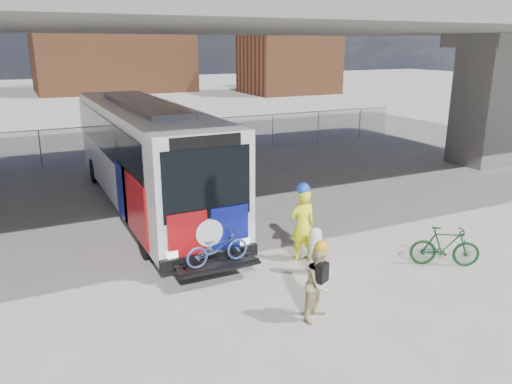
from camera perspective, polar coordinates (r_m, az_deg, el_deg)
ground at (r=14.84m, az=-0.24°, el=-5.39°), size 160.00×160.00×0.00m
bus at (r=17.66m, az=-12.56°, el=4.93°), size 2.67×12.90×3.69m
overpass at (r=17.48m, az=-6.37°, el=19.73°), size 40.00×16.00×7.95m
chainlink_fence at (r=25.45m, az=-12.23°, el=6.84°), size 30.00×0.06×30.00m
brick_buildings at (r=61.04m, az=-20.10°, el=15.45°), size 54.00×22.00×12.00m
bollard at (r=12.58m, az=6.77°, el=-6.49°), size 0.31×0.31×1.20m
cyclist_hivis at (r=13.18m, az=5.34°, el=-3.55°), size 0.74×0.52×2.14m
cyclist_tan at (r=10.54m, az=7.30°, el=-10.21°), size 0.96×0.88×1.74m
bike_parked at (r=13.83m, az=20.79°, el=-5.84°), size 1.75×1.38×1.06m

